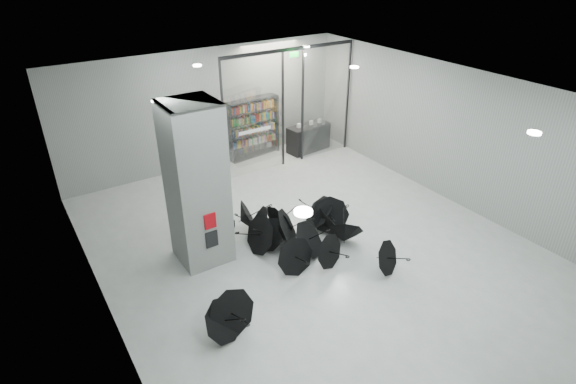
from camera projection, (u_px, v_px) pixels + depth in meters
room at (337, 158)px, 9.96m from camera, size 14.00×14.02×4.01m
column at (197, 185)px, 10.64m from camera, size 1.20×1.20×4.00m
fire_cabinet at (210, 221)px, 10.49m from camera, size 0.28×0.04×0.38m
info_panel at (212, 239)px, 10.73m from camera, size 0.30×0.03×0.42m
exit_sign at (294, 55)px, 14.54m from camera, size 0.30×0.06×0.15m
glass_partition at (290, 103)px, 15.47m from camera, size 5.06×0.08×4.00m
bookshelf at (253, 128)px, 16.54m from camera, size 1.99×0.64×2.15m
shop_counter at (308, 138)px, 17.25m from camera, size 1.72×0.85×0.99m
umbrella_cluster at (285, 242)px, 11.56m from camera, size 5.51×4.47×1.33m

